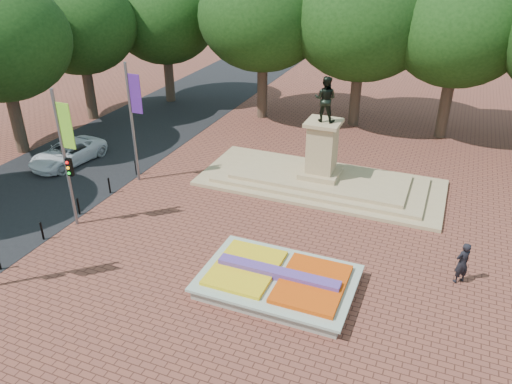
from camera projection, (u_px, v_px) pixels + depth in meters
ground at (272, 257)px, 22.75m from camera, size 90.00×90.00×0.00m
asphalt_street at (80, 164)px, 31.87m from camera, size 9.00×90.00×0.02m
flower_bed at (278, 281)px, 20.59m from camera, size 6.30×4.30×0.91m
monument at (321, 171)px, 28.90m from camera, size 14.00×6.00×6.40m
tree_row_back at (399, 40)px, 33.65m from camera, size 44.80×8.80×10.43m
banner_poles at (61, 156)px, 23.26m from camera, size 0.88×11.17×7.00m
bollard_row at (61, 217)px, 24.86m from camera, size 0.12×13.12×0.98m
van at (68, 153)px, 31.66m from camera, size 3.01×5.33×1.41m
pedestrian at (462, 263)px, 20.72m from camera, size 0.82×0.81×1.91m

